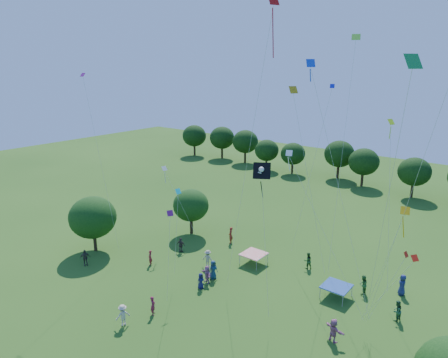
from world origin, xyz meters
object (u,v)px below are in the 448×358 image
tent_red_stripe (254,254)px  pirate_kite (262,173)px  near_tree_north (191,205)px  tent_blue (336,286)px  red_high_kite (263,72)px  near_tree_west (93,217)px

tent_red_stripe → pirate_kite: pirate_kite is taller
near_tree_north → tent_blue: (18.89, -2.23, -2.48)m
near_tree_north → tent_red_stripe: bearing=-9.2°
pirate_kite → near_tree_north: bearing=148.3°
pirate_kite → red_high_kite: bearing=127.2°
near_tree_west → pirate_kite: size_ratio=0.52×
near_tree_west → tent_blue: 25.16m
tent_blue → red_high_kite: bearing=-119.5°
near_tree_west → tent_red_stripe: bearing=28.4°
tent_red_stripe → near_tree_west: bearing=-151.6°
near_tree_west → near_tree_north: 10.91m
tent_blue → near_tree_north: bearing=173.3°
near_tree_west → pirate_kite: pirate_kite is taller
tent_red_stripe → tent_blue: 8.94m
pirate_kite → tent_red_stripe: bearing=126.0°
near_tree_west → near_tree_north: size_ratio=1.11×
near_tree_west → pirate_kite: 22.59m
near_tree_north → tent_red_stripe: (9.98, -1.61, -2.48)m
near_tree_west → near_tree_north: (4.97, 9.71, -0.26)m
near_tree_north → tent_blue: 19.19m
near_tree_north → tent_blue: bearing=-6.7°
near_tree_north → red_high_kite: size_ratio=0.25×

